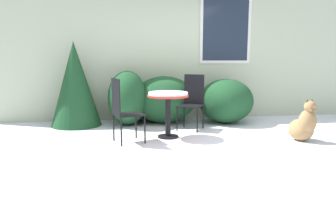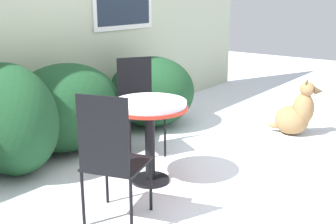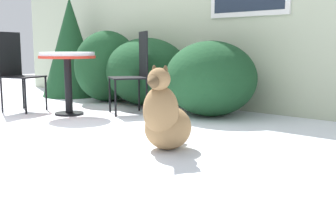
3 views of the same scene
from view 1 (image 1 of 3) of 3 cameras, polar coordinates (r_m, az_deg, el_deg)
The scene contains 10 objects.
ground_plane at distance 5.12m, azimuth 5.34°, elevation -5.55°, with size 16.00×16.00×0.00m, color white.
house_wall at distance 7.11m, azimuth 1.79°, elevation 10.88°, with size 8.00×0.10×2.95m.
shrub_left at distance 6.52m, azimuth -7.08°, elevation 2.44°, with size 0.77×1.10×1.07m.
shrub_middle at distance 6.67m, azimuth -0.66°, elevation 2.17°, with size 1.28×1.07×0.95m.
shrub_right at distance 6.78m, azimuth 10.06°, elevation 1.91°, with size 1.10×1.08×0.90m.
evergreen_bush at distance 6.60m, azimuth -15.89°, elevation 4.72°, with size 0.97×0.97×1.64m.
patio_table at distance 5.40m, azimuth -0.00°, elevation 2.03°, with size 0.68×0.68×0.76m.
patio_chair_near_table at distance 6.09m, azimuth 4.21°, elevation 2.06°, with size 0.57×0.57×1.01m.
patio_chair_far_side at distance 5.11m, azimuth -7.80°, elevation 0.56°, with size 0.53×0.53×1.01m.
dog at distance 5.64m, azimuth 22.54°, elevation -2.19°, with size 0.46×0.61×0.68m.
Camera 1 is at (-1.16, -4.81, 1.33)m, focal length 35.00 mm.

